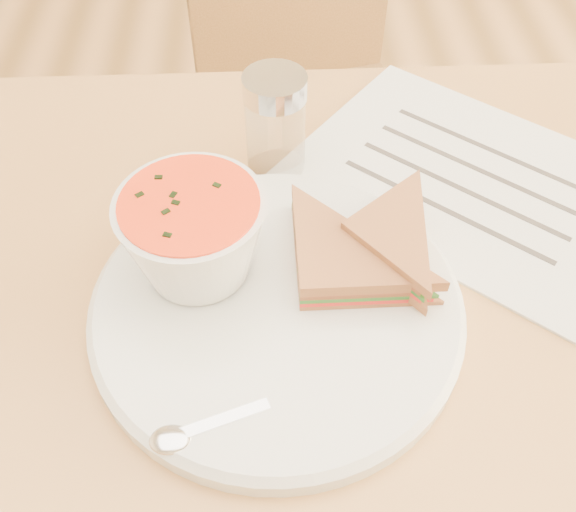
{
  "coord_description": "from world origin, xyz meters",
  "views": [
    {
      "loc": [
        -0.06,
        -0.3,
        1.19
      ],
      "look_at": [
        -0.04,
        0.02,
        0.8
      ],
      "focal_mm": 40.0,
      "sensor_mm": 36.0,
      "label": 1
    }
  ],
  "objects_px": {
    "plate": "(277,308)",
    "condiment_shaker": "(275,125)",
    "dining_table": "(320,481)",
    "soup_bowl": "(195,240)",
    "chair_far": "(319,126)"
  },
  "relations": [
    {
      "from": "plate",
      "to": "condiment_shaker",
      "type": "distance_m",
      "value": 0.18
    },
    {
      "from": "dining_table",
      "to": "soup_bowl",
      "type": "xyz_separation_m",
      "value": [
        -0.11,
        0.04,
        0.43
      ]
    },
    {
      "from": "plate",
      "to": "soup_bowl",
      "type": "bearing_deg",
      "value": 151.12
    },
    {
      "from": "condiment_shaker",
      "to": "soup_bowl",
      "type": "bearing_deg",
      "value": -115.57
    },
    {
      "from": "dining_table",
      "to": "soup_bowl",
      "type": "relative_size",
      "value": 8.51
    },
    {
      "from": "dining_table",
      "to": "condiment_shaker",
      "type": "distance_m",
      "value": 0.47
    },
    {
      "from": "chair_far",
      "to": "plate",
      "type": "relative_size",
      "value": 2.82
    },
    {
      "from": "condiment_shaker",
      "to": "plate",
      "type": "bearing_deg",
      "value": -91.71
    },
    {
      "from": "chair_far",
      "to": "plate",
      "type": "height_order",
      "value": "chair_far"
    },
    {
      "from": "dining_table",
      "to": "soup_bowl",
      "type": "bearing_deg",
      "value": 162.06
    },
    {
      "from": "plate",
      "to": "condiment_shaker",
      "type": "bearing_deg",
      "value": 88.29
    },
    {
      "from": "dining_table",
      "to": "condiment_shaker",
      "type": "height_order",
      "value": "condiment_shaker"
    },
    {
      "from": "dining_table",
      "to": "condiment_shaker",
      "type": "relative_size",
      "value": 9.36
    },
    {
      "from": "chair_far",
      "to": "plate",
      "type": "bearing_deg",
      "value": 66.49
    },
    {
      "from": "chair_far",
      "to": "soup_bowl",
      "type": "height_order",
      "value": "chair_far"
    }
  ]
}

